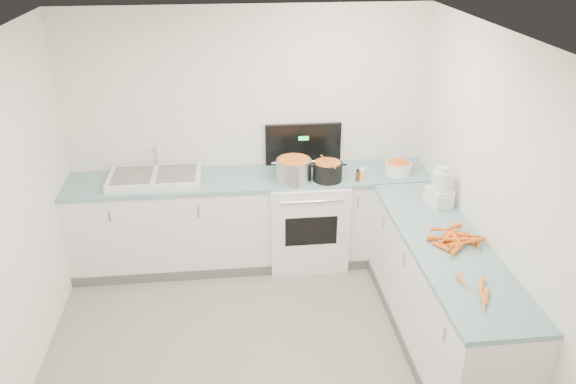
{
  "coord_description": "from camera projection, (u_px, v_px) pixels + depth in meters",
  "views": [
    {
      "loc": [
        -0.18,
        -3.24,
        3.17
      ],
      "look_at": [
        0.3,
        1.1,
        1.05
      ],
      "focal_mm": 35.0,
      "sensor_mm": 36.0,
      "label": 1
    }
  ],
  "objects": [
    {
      "name": "counter_back",
      "position": [
        252.0,
        219.0,
        5.62
      ],
      "size": [
        3.5,
        0.62,
        0.94
      ],
      "color": "white",
      "rests_on": "ground"
    },
    {
      "name": "sink",
      "position": [
        155.0,
        177.0,
        5.31
      ],
      "size": [
        0.86,
        0.52,
        0.31
      ],
      "color": "white",
      "rests_on": "counter_back"
    },
    {
      "name": "spice_jar",
      "position": [
        362.0,
        175.0,
        5.32
      ],
      "size": [
        0.06,
        0.06,
        0.1
      ],
      "primitive_type": "cylinder",
      "color": "#E5B266",
      "rests_on": "counter_back"
    },
    {
      "name": "ceiling",
      "position": [
        257.0,
        50.0,
        3.21
      ],
      "size": [
        3.5,
        4.0,
        0.0
      ],
      "primitive_type": null,
      "rotation": [
        3.14,
        0.0,
        0.0
      ],
      "color": "white",
      "rests_on": "ground"
    },
    {
      "name": "counter_right",
      "position": [
        441.0,
        293.0,
        4.51
      ],
      "size": [
        0.62,
        2.2,
        0.94
      ],
      "color": "white",
      "rests_on": "ground"
    },
    {
      "name": "wooden_spoon",
      "position": [
        328.0,
        162.0,
        5.26
      ],
      "size": [
        0.09,
        0.33,
        0.01
      ],
      "primitive_type": "cylinder",
      "rotation": [
        1.57,
        0.0,
        0.23
      ],
      "color": "#AD7A47",
      "rests_on": "black_pot"
    },
    {
      "name": "extract_bottle",
      "position": [
        358.0,
        176.0,
        5.3
      ],
      "size": [
        0.04,
        0.04,
        0.1
      ],
      "primitive_type": "cylinder",
      "color": "#593319",
      "rests_on": "counter_back"
    },
    {
      "name": "steel_pot",
      "position": [
        294.0,
        171.0,
        5.27
      ],
      "size": [
        0.42,
        0.42,
        0.24
      ],
      "primitive_type": "cylinder",
      "rotation": [
        0.0,
        0.0,
        -0.3
      ],
      "color": "silver",
      "rests_on": "stove"
    },
    {
      "name": "carrot_pile",
      "position": [
        456.0,
        240.0,
        4.28
      ],
      "size": [
        0.44,
        0.43,
        0.09
      ],
      "color": "orange",
      "rests_on": "counter_right"
    },
    {
      "name": "floor",
      "position": [
        265.0,
        379.0,
        4.3
      ],
      "size": [
        3.5,
        4.0,
        0.0
      ],
      "primitive_type": null,
      "color": "gray",
      "rests_on": "ground"
    },
    {
      "name": "black_pot",
      "position": [
        328.0,
        172.0,
        5.31
      ],
      "size": [
        0.32,
        0.32,
        0.2
      ],
      "primitive_type": "cylinder",
      "rotation": [
        0.0,
        0.0,
        0.15
      ],
      "color": "black",
      "rests_on": "stove"
    },
    {
      "name": "mixing_bowl",
      "position": [
        398.0,
        168.0,
        5.45
      ],
      "size": [
        0.27,
        0.27,
        0.12
      ],
      "primitive_type": "cylinder",
      "rotation": [
        0.0,
        0.0,
        -0.06
      ],
      "color": "white",
      "rests_on": "counter_back"
    },
    {
      "name": "food_processor",
      "position": [
        440.0,
        189.0,
        4.81
      ],
      "size": [
        0.22,
        0.25,
        0.36
      ],
      "color": "white",
      "rests_on": "counter_right"
    },
    {
      "name": "wall_back",
      "position": [
        248.0,
        136.0,
        5.54
      ],
      "size": [
        3.5,
        0.0,
        2.5
      ],
      "primitive_type": null,
      "rotation": [
        1.57,
        0.0,
        0.0
      ],
      "color": "white",
      "rests_on": "ground"
    },
    {
      "name": "peeled_carrots",
      "position": [
        479.0,
        291.0,
        3.71
      ],
      "size": [
        0.19,
        0.41,
        0.04
      ],
      "color": "orange",
      "rests_on": "counter_right"
    },
    {
      "name": "wall_right",
      "position": [
        511.0,
        225.0,
        3.93
      ],
      "size": [
        0.0,
        4.0,
        2.5
      ],
      "primitive_type": null,
      "rotation": [
        1.57,
        0.0,
        -1.57
      ],
      "color": "white",
      "rests_on": "ground"
    },
    {
      "name": "stove",
      "position": [
        306.0,
        217.0,
        5.66
      ],
      "size": [
        0.76,
        0.65,
        1.36
      ],
      "color": "white",
      "rests_on": "ground"
    },
    {
      "name": "peelings",
      "position": [
        136.0,
        173.0,
        5.29
      ],
      "size": [
        0.22,
        0.25,
        0.01
      ],
      "color": "tan",
      "rests_on": "sink"
    }
  ]
}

